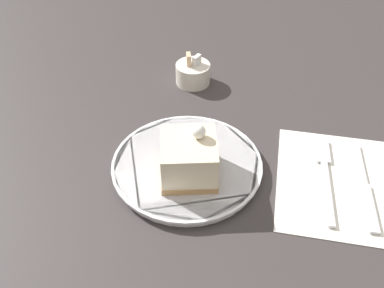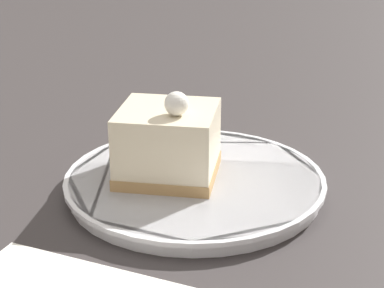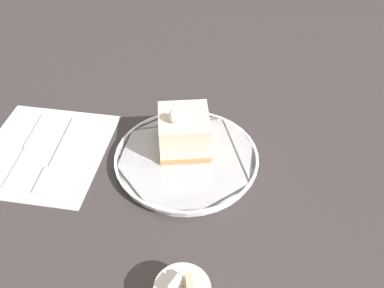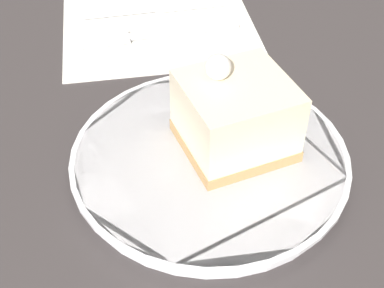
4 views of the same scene
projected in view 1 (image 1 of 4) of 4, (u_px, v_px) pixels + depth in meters
ground_plane at (171, 187)px, 0.64m from camera, size 4.00×4.00×0.00m
plate at (187, 165)px, 0.66m from camera, size 0.23×0.23×0.01m
cake_slice at (189, 158)px, 0.61m from camera, size 0.10×0.10×0.08m
napkin at (345, 183)px, 0.64m from camera, size 0.20×0.22×0.00m
fork at (325, 171)px, 0.65m from camera, size 0.03×0.18×0.00m
knife at (367, 193)px, 0.62m from camera, size 0.02×0.18×0.00m
sugar_bowl at (193, 73)px, 0.83m from camera, size 0.07×0.07×0.06m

